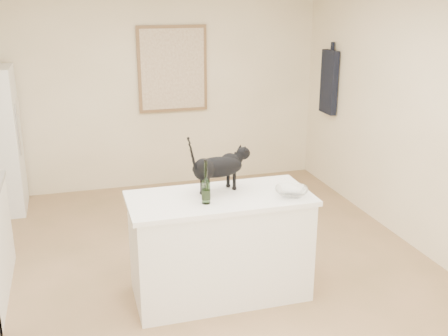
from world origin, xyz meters
TOP-DOWN VIEW (x-y plane):
  - floor at (0.00, 0.00)m, footprint 5.50×5.50m
  - wall_back at (0.00, 2.75)m, footprint 4.50×0.00m
  - wall_right at (2.25, 0.00)m, footprint 0.00×5.50m
  - island_base at (0.10, -0.20)m, footprint 1.44×0.67m
  - island_top at (0.10, -0.20)m, footprint 1.50×0.70m
  - artwork_frame at (0.30, 2.72)m, footprint 0.90×0.03m
  - artwork_canvas at (0.30, 2.70)m, footprint 0.82×0.00m
  - hanging_garment at (2.19, 2.05)m, footprint 0.08×0.34m
  - black_cat at (0.11, -0.10)m, footprint 0.57×0.36m
  - wine_bottle at (-0.05, -0.32)m, footprint 0.07×0.07m
  - glass_bowl at (0.66, -0.36)m, footprint 0.35×0.35m
  - fridge_paper at (-1.60, 2.48)m, footprint 0.03×0.16m

SIDE VIEW (x-z plane):
  - floor at x=0.00m, z-range 0.00..0.00m
  - island_base at x=0.10m, z-range 0.00..0.86m
  - island_top at x=0.10m, z-range 0.86..0.90m
  - glass_bowl at x=0.66m, z-range 0.90..0.97m
  - wine_bottle at x=-0.05m, z-range 0.90..1.22m
  - black_cat at x=0.11m, z-range 0.90..1.29m
  - fridge_paper at x=-1.60m, z-range 1.12..1.32m
  - wall_back at x=0.00m, z-range -0.95..3.55m
  - wall_right at x=2.25m, z-range -1.45..4.05m
  - hanging_garment at x=2.19m, z-range 1.00..1.80m
  - artwork_frame at x=0.30m, z-range 1.00..2.10m
  - artwork_canvas at x=0.30m, z-range 1.04..2.06m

